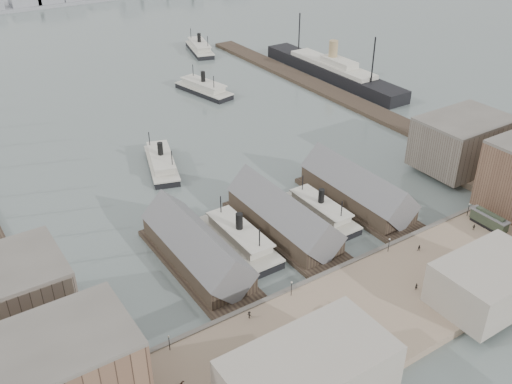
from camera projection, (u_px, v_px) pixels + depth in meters
ground at (323, 264)px, 140.91m from camera, size 900.00×900.00×0.00m
quay at (380, 306)px, 125.99m from camera, size 180.00×30.00×2.00m
seawall at (337, 271)px, 136.58m from camera, size 180.00×1.20×2.30m
east_wharf at (331, 93)px, 242.52m from camera, size 10.00×180.00×1.60m
ferry_shed_west at (197, 249)px, 138.35m from camera, size 14.00×42.00×12.60m
ferry_shed_center at (283, 217)px, 150.73m from camera, size 14.00×42.00×12.60m
ferry_shed_east at (357, 190)px, 163.12m from camera, size 14.00×42.00×12.60m
warehouse_west_back at (2, 299)px, 116.00m from camera, size 26.00×20.00×14.00m
warehouse_east_back at (462, 142)px, 179.32m from camera, size 28.00×20.00×15.00m
street_bldg_center at (490, 282)px, 123.84m from camera, size 24.00×16.00×10.00m
street_bldg_west at (308, 379)px, 99.52m from camera, size 30.00×16.00×12.00m
lamp_post_far_w at (169, 340)px, 112.05m from camera, size 0.44×0.44×3.92m
lamp_post_near_w at (292, 286)px, 126.34m from camera, size 0.44×0.44×3.92m
lamp_post_near_e at (389, 243)px, 140.63m from camera, size 0.44×0.44×3.92m
lamp_post_far_e at (469, 207)px, 154.92m from camera, size 0.44×0.44×3.92m
far_shore at (2, 4)px, 378.76m from camera, size 500.00×40.00×15.72m
ferry_docked_west at (240, 238)px, 146.49m from camera, size 8.59×28.65×10.23m
ferry_docked_east at (320, 210)px, 158.37m from camera, size 7.86×26.20×9.36m
ferry_open_near at (161, 162)px, 183.39m from camera, size 15.98×28.38×9.71m
ferry_open_mid at (204, 88)px, 242.74m from camera, size 14.41×29.88×10.25m
ferry_open_far at (200, 48)px, 294.91m from camera, size 15.95×30.42×10.41m
ocean_steamer at (332, 70)px, 259.40m from camera, size 11.74×85.82×17.16m
tram at (489, 221)px, 150.52m from camera, size 2.82×10.71×3.81m
horse_cart_center at (336, 309)px, 122.67m from camera, size 4.85×1.75×1.45m
horse_cart_right at (451, 259)px, 137.86m from camera, size 4.90×3.07×1.71m
pedestrian_1 at (226, 360)px, 110.16m from camera, size 0.84×0.68×1.64m
pedestrian_2 at (249, 315)px, 120.93m from camera, size 0.96×1.27×1.74m
pedestrian_3 at (327, 334)px, 116.02m from camera, size 1.03×0.72×1.63m
pedestrian_4 at (342, 305)px, 123.64m from camera, size 0.92×0.90×1.59m
pedestrian_5 at (416, 287)px, 128.94m from camera, size 0.77×0.69×1.72m
pedestrian_6 at (419, 248)px, 141.79m from camera, size 1.03×1.02×1.67m
pedestrian_7 at (478, 269)px, 134.53m from camera, size 1.06×0.62×1.63m
pedestrian_8 at (474, 227)px, 149.87m from camera, size 1.07×0.89×1.71m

